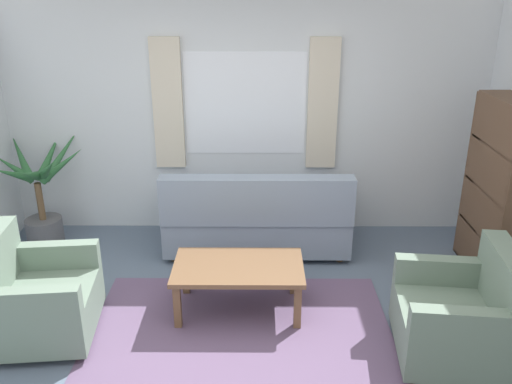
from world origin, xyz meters
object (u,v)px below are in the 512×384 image
object	(u,v)px
armchair_right	(463,316)
coffee_table	(238,271)
armchair_left	(33,297)
potted_plant	(42,196)
bookshelf	(495,200)
couch	(257,219)

from	to	relation	value
armchair_right	coffee_table	xyz separation A→B (m)	(-1.69, 0.61, 0.03)
coffee_table	armchair_right	bearing A→B (deg)	-19.76
armchair_left	potted_plant	size ratio (longest dim) A/B	0.76
coffee_table	potted_plant	bearing A→B (deg)	148.85
armchair_right	bookshelf	size ratio (longest dim) A/B	0.53
coffee_table	couch	bearing A→B (deg)	82.10
coffee_table	bookshelf	size ratio (longest dim) A/B	0.64
couch	potted_plant	size ratio (longest dim) A/B	1.58
armchair_left	bookshelf	size ratio (longest dim) A/B	0.53
couch	armchair_left	xyz separation A→B (m)	(-1.76, -1.47, -0.01)
potted_plant	bookshelf	size ratio (longest dim) A/B	0.70
armchair_left	armchair_right	bearing A→B (deg)	-99.87
coffee_table	bookshelf	distance (m)	2.49
armchair_right	bookshelf	distance (m)	1.48
armchair_left	coffee_table	world-z (taller)	armchair_left
armchair_right	potted_plant	distance (m)	4.29
couch	armchair_left	distance (m)	2.29
couch	armchair_left	world-z (taller)	couch
armchair_right	bookshelf	world-z (taller)	bookshelf
couch	bookshelf	xyz separation A→B (m)	(2.22, -0.47, 0.41)
couch	armchair_right	size ratio (longest dim) A/B	2.07
armchair_right	coffee_table	bearing A→B (deg)	-103.90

